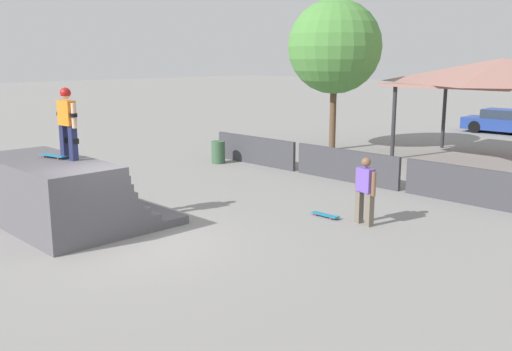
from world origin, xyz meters
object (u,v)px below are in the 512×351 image
object	(u,v)px
skater_on_deck	(67,119)
parked_car_blue	(503,122)
tree_beside_pavilion	(335,47)
skateboard_on_deck	(54,156)
trash_bin	(218,152)
skateboard_on_ground	(326,215)
bystander_walking	(365,188)

from	to	relation	value
skater_on_deck	parked_car_blue	xyz separation A→B (m)	(0.21, 24.39, -2.01)
skater_on_deck	tree_beside_pavilion	bearing A→B (deg)	94.99
skateboard_on_deck	tree_beside_pavilion	distance (m)	14.29
tree_beside_pavilion	trash_bin	size ratio (longest dim) A/B	7.55
skater_on_deck	tree_beside_pavilion	xyz separation A→B (m)	(-2.84, 13.65, 1.81)
skateboard_on_deck	parked_car_blue	xyz separation A→B (m)	(0.66, 24.56, -1.09)
tree_beside_pavilion	trash_bin	distance (m)	7.06
skateboard_on_ground	skater_on_deck	bearing A→B (deg)	-127.34
skater_on_deck	skateboard_on_deck	distance (m)	1.03
tree_beside_pavilion	parked_car_blue	distance (m)	11.80
trash_bin	parked_car_blue	size ratio (longest dim) A/B	0.21
skater_on_deck	skateboard_on_deck	world-z (taller)	skater_on_deck
skateboard_on_deck	parked_car_blue	bearing A→B (deg)	74.30
bystander_walking	trash_bin	world-z (taller)	bystander_walking
bystander_walking	parked_car_blue	size ratio (longest dim) A/B	0.40
skater_on_deck	parked_car_blue	size ratio (longest dim) A/B	0.41
bystander_walking	skateboard_on_ground	xyz separation A→B (m)	(-1.04, -0.18, -0.87)
skateboard_on_deck	skateboard_on_ground	bearing A→B (deg)	36.22
skater_on_deck	skateboard_on_deck	bearing A→B (deg)	-165.97
bystander_walking	skateboard_on_ground	size ratio (longest dim) A/B	2.04
skater_on_deck	parked_car_blue	world-z (taller)	skater_on_deck
bystander_walking	parked_car_blue	bearing A→B (deg)	-64.63
skateboard_on_ground	skateboard_on_deck	bearing A→B (deg)	-129.52
bystander_walking	skateboard_on_deck	bearing A→B (deg)	57.00
bystander_walking	parked_car_blue	distance (m)	19.81
skater_on_deck	bystander_walking	xyz separation A→B (m)	(4.83, 5.13, -1.68)
skateboard_on_ground	tree_beside_pavilion	bearing A→B (deg)	127.39
skater_on_deck	trash_bin	bearing A→B (deg)	109.19
skateboard_on_ground	trash_bin	world-z (taller)	trash_bin
skateboard_on_ground	tree_beside_pavilion	size ratio (longest dim) A/B	0.13
skateboard_on_ground	tree_beside_pavilion	xyz separation A→B (m)	(-6.63, 8.70, 4.36)
skater_on_deck	skateboard_on_ground	world-z (taller)	skater_on_deck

